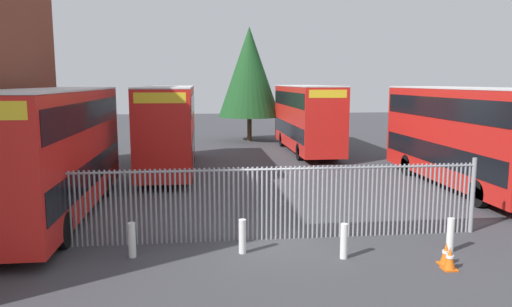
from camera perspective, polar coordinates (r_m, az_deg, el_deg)
name	(u,v)px	position (r m, az deg, el deg)	size (l,w,h in m)	color
ground_plane	(246,184)	(22.34, -1.17, -3.58)	(100.00, 100.00, 0.00)	#3D3D42
palisade_fence	(229,202)	(14.21, -3.22, -5.72)	(15.24, 0.14, 2.35)	gray
double_decker_bus_near_gate	(53,148)	(17.90, -22.75, 0.63)	(2.54, 10.81, 4.42)	red
double_decker_bus_behind_fence_left	(463,133)	(23.08, 23.14, 2.22)	(2.54, 10.81, 4.42)	red
double_decker_bus_behind_fence_right	(306,116)	(32.30, 5.94, 4.44)	(2.54, 10.81, 4.42)	red
double_decker_bus_far_back	(169,125)	(25.78, -10.20, 3.35)	(2.54, 10.81, 4.42)	red
bollard_near_left	(132,240)	(13.52, -14.40, -9.84)	(0.20, 0.20, 0.95)	silver
bollard_center_front	(242,236)	(13.40, -1.61, -9.73)	(0.20, 0.20, 0.95)	silver
bollard_near_right	(344,241)	(13.23, 10.32, -10.11)	(0.20, 0.20, 0.95)	silver
bollard_far_right	(450,235)	(14.54, 21.91, -8.89)	(0.20, 0.20, 0.95)	silver
traffic_cone_by_gate	(450,259)	(13.25, 21.85, -11.42)	(0.34, 0.34, 0.59)	orange
traffic_cone_mid_forecourt	(446,254)	(13.55, 21.45, -10.94)	(0.34, 0.34, 0.59)	orange
tree_tall_back	(249,72)	(38.21, -0.79, 9.55)	(4.87, 4.87, 8.88)	#4C3823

